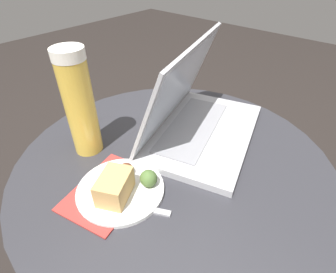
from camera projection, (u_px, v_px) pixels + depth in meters
ground_plane at (172, 262)px, 0.93m from camera, size 6.00×6.00×0.00m
table at (173, 190)px, 0.70m from camera, size 0.75×0.75×0.50m
napkin at (109, 190)px, 0.55m from camera, size 0.21×0.17×0.00m
laptop at (196, 117)px, 0.69m from camera, size 0.42×0.34×0.25m
beer_glass at (79, 104)px, 0.59m from camera, size 0.07×0.07×0.26m
snack_plate at (121, 187)px, 0.54m from camera, size 0.18×0.18×0.06m
fork at (122, 204)px, 0.52m from camera, size 0.09×0.16×0.01m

